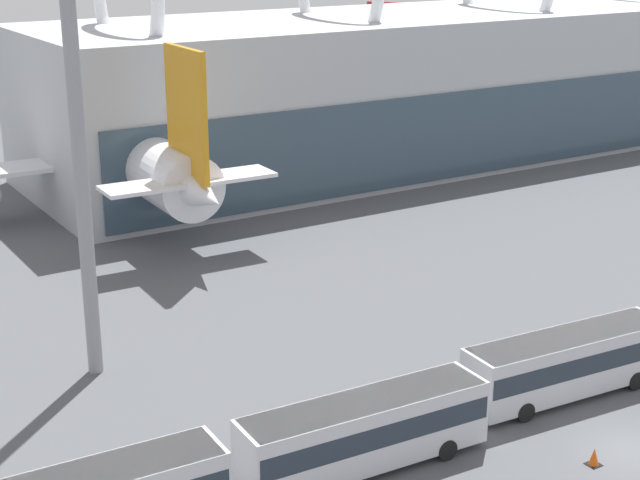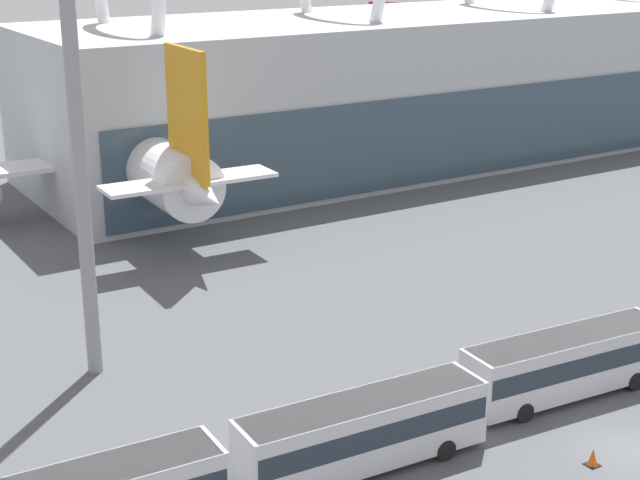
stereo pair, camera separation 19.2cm
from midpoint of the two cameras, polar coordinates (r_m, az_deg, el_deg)
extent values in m
plane|color=#515459|center=(48.07, 17.57, -11.57)|extent=(440.00, 440.00, 0.00)
cube|color=#B2B7BC|center=(124.09, 17.94, 9.81)|extent=(143.54, 22.16, 14.52)
cylinder|color=white|center=(85.95, -12.11, 5.63)|extent=(6.08, 37.34, 4.80)
sphere|color=white|center=(103.51, -15.41, 7.43)|extent=(4.71, 4.71, 4.71)
cone|color=white|center=(68.95, -7.20, 2.88)|extent=(4.84, 8.32, 4.56)
cube|color=white|center=(84.03, -11.59, 4.79)|extent=(40.34, 5.53, 0.35)
cylinder|color=gray|center=(88.42, -4.60, 4.81)|extent=(2.45, 3.85, 2.32)
cube|color=orange|center=(68.61, -7.68, 7.30)|extent=(0.62, 6.37, 9.09)
cube|color=white|center=(69.64, -7.51, 3.43)|extent=(12.59, 3.63, 0.28)
cylinder|color=gray|center=(98.19, -14.33, 5.43)|extent=(0.36, 0.36, 4.21)
cylinder|color=black|center=(98.65, -14.24, 4.24)|extent=(0.49, 1.11, 1.10)
cylinder|color=gray|center=(83.54, -13.54, 3.35)|extent=(0.36, 0.36, 4.21)
cylinder|color=black|center=(84.07, -13.43, 1.96)|extent=(0.49, 1.11, 1.10)
cylinder|color=gray|center=(85.43, -9.53, 3.92)|extent=(0.36, 0.36, 4.21)
cylinder|color=black|center=(85.95, -9.46, 2.56)|extent=(0.49, 1.11, 1.10)
cylinder|color=white|center=(118.35, 11.67, 8.92)|extent=(22.47, 32.91, 4.94)
cone|color=white|center=(124.16, 3.68, 9.66)|extent=(8.02, 9.08, 4.69)
cube|color=white|center=(119.06, 10.63, 8.61)|extent=(36.27, 24.01, 0.35)
cylinder|color=gray|center=(129.90, 12.04, 8.65)|extent=(3.86, 4.26, 2.38)
cylinder|color=gray|center=(108.80, 8.87, 7.07)|extent=(3.86, 4.26, 2.38)
cube|color=red|center=(123.23, 4.10, 11.80)|extent=(3.21, 4.98, 7.95)
cube|color=white|center=(123.75, 4.06, 9.85)|extent=(12.65, 9.35, 0.28)
cylinder|color=gray|center=(116.23, 17.26, 7.05)|extent=(0.36, 0.36, 4.12)
cylinder|color=black|center=(116.61, 17.17, 6.06)|extent=(0.95, 1.17, 1.10)
cylinder|color=gray|center=(122.38, 11.03, 8.04)|extent=(0.36, 0.36, 4.12)
cylinder|color=black|center=(122.74, 10.97, 7.09)|extent=(0.95, 1.17, 1.10)
cylinder|color=gray|center=(116.31, 10.12, 7.58)|extent=(0.36, 0.36, 4.12)
cylinder|color=black|center=(116.69, 10.07, 6.59)|extent=(0.95, 1.17, 1.10)
cube|color=silver|center=(38.68, -14.08, -13.31)|extent=(11.41, 2.97, 0.12)
cube|color=silver|center=(43.66, 2.66, -11.04)|extent=(11.77, 3.12, 2.97)
cube|color=#232D38|center=(43.52, 2.67, -10.70)|extent=(11.54, 3.14, 1.04)
cube|color=silver|center=(42.99, 2.69, -9.38)|extent=(11.42, 3.03, 0.12)
cylinder|color=black|center=(46.94, 5.69, -10.80)|extent=(1.01, 0.35, 1.00)
cylinder|color=black|center=(45.29, 7.42, -12.01)|extent=(1.01, 0.35, 1.00)
cylinder|color=black|center=(43.69, -2.34, -13.07)|extent=(1.01, 0.35, 1.00)
cube|color=silver|center=(51.43, 14.29, -6.93)|extent=(11.81, 3.37, 2.97)
cube|color=#232D38|center=(51.31, 14.32, -6.62)|extent=(11.58, 3.39, 1.04)
cube|color=silver|center=(50.86, 14.42, -5.47)|extent=(11.46, 3.27, 0.12)
cylinder|color=black|center=(55.07, 16.19, -6.94)|extent=(1.02, 0.37, 1.00)
cylinder|color=black|center=(53.60, 17.93, -7.82)|extent=(1.02, 0.37, 1.00)
cylinder|color=black|center=(50.65, 10.19, -8.74)|extent=(1.02, 0.37, 1.00)
cylinder|color=black|center=(49.04, 11.90, -9.79)|extent=(1.02, 0.37, 1.00)
cylinder|color=gray|center=(50.58, -13.82, 5.92)|extent=(0.78, 0.78, 25.83)
cube|color=black|center=(46.41, 15.67, -12.49)|extent=(0.62, 0.62, 0.02)
cone|color=#EA5914|center=(46.21, 15.71, -12.05)|extent=(0.46, 0.46, 0.79)
camera|label=1|loc=(0.10, -89.91, 0.03)|focal=55.00mm
camera|label=2|loc=(0.10, 90.09, -0.03)|focal=55.00mm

